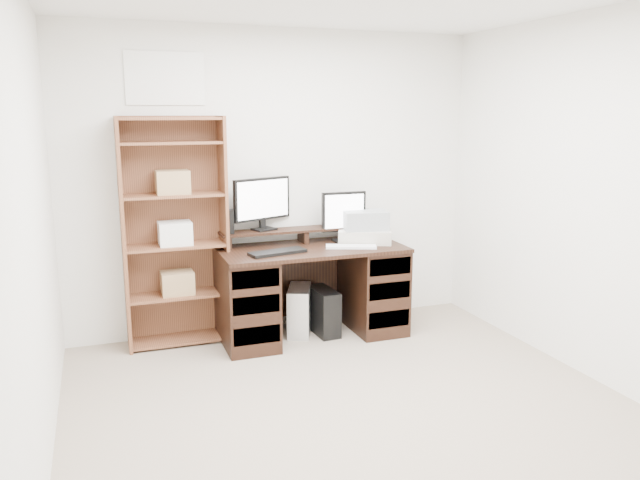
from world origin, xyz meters
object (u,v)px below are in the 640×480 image
printer (365,235)px  tower_silver (299,310)px  monitor_small (344,215)px  bookshelf (175,230)px  monitor_wide (262,201)px  tower_black (323,311)px  desk (311,290)px

printer → tower_silver: size_ratio=1.10×
monitor_small → printer: size_ratio=0.97×
monitor_small → tower_silver: 0.89m
monitor_small → bookshelf: size_ratio=0.23×
tower_silver → bookshelf: 1.22m
monitor_wide → tower_black: (0.45, -0.25, -0.92)m
printer → bookshelf: bearing=-162.2°
desk → tower_silver: (-0.08, 0.08, -0.19)m
monitor_small → desk: bearing=-159.0°
desk → monitor_wide: (-0.34, 0.25, 0.72)m
tower_black → bookshelf: size_ratio=0.22×
printer → monitor_wide: bearing=-170.0°
tower_silver → bookshelf: size_ratio=0.22×
desk → monitor_wide: bearing=143.6°
monitor_wide → printer: size_ratio=1.19×
tower_silver → monitor_wide: bearing=168.0°
monitor_small → printer: monitor_small is taller
monitor_small → bookshelf: (-1.39, 0.09, -0.06)m
desk → printer: size_ratio=3.44×
desk → monitor_wide: 0.84m
monitor_wide → tower_black: monitor_wide is taller
monitor_wide → bookshelf: bookshelf is taller
printer → tower_black: bearing=-149.8°
monitor_wide → tower_black: bearing=-51.0°
monitor_small → printer: 0.25m
monitor_wide → monitor_small: bearing=-32.4°
tower_silver → bookshelf: bearing=-166.0°
tower_silver → monitor_small: bearing=28.6°
monitor_wide → tower_silver: bearing=-55.7°
printer → desk: bearing=-151.1°
tower_black → bookshelf: bearing=166.2°
desk → tower_silver: size_ratio=3.78×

